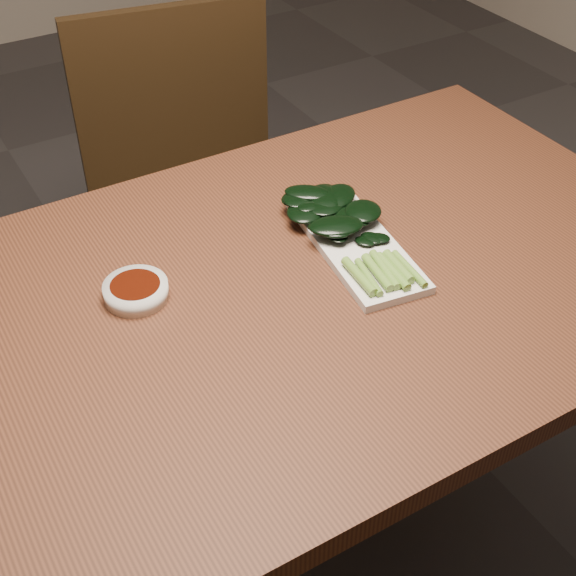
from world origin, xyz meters
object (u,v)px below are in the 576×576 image
Objects in this scene: chair_far at (194,195)px; gai_lan at (336,217)px; serving_plate at (356,244)px; table at (269,327)px; sauce_bowl at (136,291)px.

gai_lan is at bearing -80.54° from chair_far.
chair_far is 0.66m from gai_lan.
chair_far is at bearing 90.00° from serving_plate.
serving_plate is 0.06m from gai_lan.
table is at bearing -155.58° from gai_lan.
serving_plate reaches higher than table.
sauce_bowl is (-0.17, 0.09, 0.08)m from table.
sauce_bowl is at bearing 153.03° from table.
gai_lan reaches higher than sauce_bowl.
gai_lan is at bearing 24.42° from table.
sauce_bowl is 0.34m from gai_lan.
gai_lan reaches higher than serving_plate.
serving_plate is (-0.00, -0.64, 0.27)m from chair_far.
chair_far reaches higher than serving_plate.
sauce_bowl reaches higher than table.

